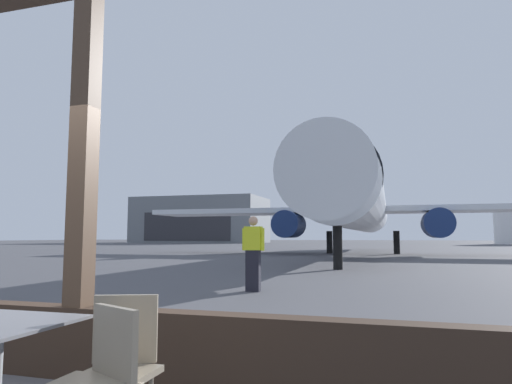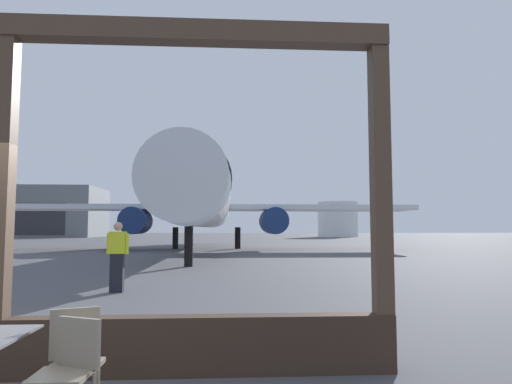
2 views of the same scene
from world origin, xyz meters
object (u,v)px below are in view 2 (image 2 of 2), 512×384
(distant_hangar, at_px, (30,212))
(cafe_chair_aisle_left, at_px, (69,365))
(ground_crew_worker, at_px, (117,256))
(cafe_chair_window_left, at_px, (75,354))
(airplane, at_px, (205,203))
(fuel_storage_tank, at_px, (338,219))

(distant_hangar, bearing_deg, cafe_chair_aisle_left, -66.95)
(cafe_chair_aisle_left, relative_size, distant_hangar, 0.03)
(ground_crew_worker, distance_m, distant_hangar, 81.51)
(cafe_chair_window_left, relative_size, ground_crew_worker, 0.51)
(airplane, bearing_deg, distant_hangar, 123.18)
(cafe_chair_aisle_left, xyz_separation_m, airplane, (-0.40, 29.34, 2.86))
(fuel_storage_tank, bearing_deg, airplane, -113.48)
(distant_hangar, bearing_deg, ground_crew_worker, -65.75)
(fuel_storage_tank, bearing_deg, cafe_chair_window_left, -105.24)
(cafe_chair_aisle_left, height_order, fuel_storage_tank, fuel_storage_tank)
(ground_crew_worker, relative_size, distant_hangar, 0.07)
(cafe_chair_aisle_left, bearing_deg, airplane, 90.78)
(cafe_chair_aisle_left, bearing_deg, distant_hangar, 113.05)
(fuel_storage_tank, bearing_deg, cafe_chair_aisle_left, -105.14)
(cafe_chair_window_left, relative_size, distant_hangar, 0.04)
(distant_hangar, bearing_deg, cafe_chair_window_left, -66.91)
(cafe_chair_aisle_left, distance_m, airplane, 29.48)
(cafe_chair_aisle_left, relative_size, fuel_storage_tank, 0.12)
(cafe_chair_aisle_left, height_order, airplane, airplane)
(cafe_chair_window_left, bearing_deg, airplane, 90.67)
(fuel_storage_tank, bearing_deg, ground_crew_worker, -107.82)
(cafe_chair_aisle_left, bearing_deg, fuel_storage_tank, 74.86)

